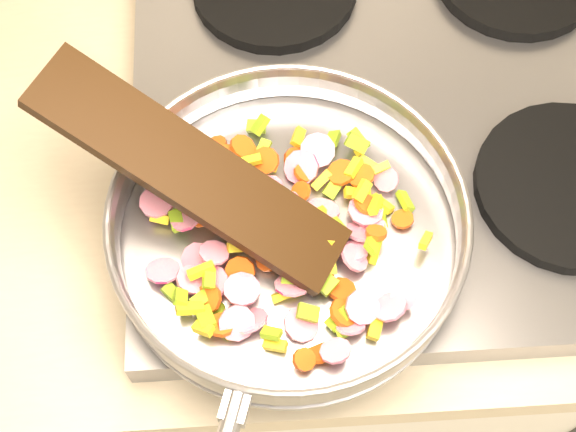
{
  "coord_description": "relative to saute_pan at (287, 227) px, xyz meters",
  "views": [
    {
      "loc": [
        -0.86,
        1.16,
        1.65
      ],
      "look_at": [
        -0.84,
        1.48,
        1.0
      ],
      "focal_mm": 50.0,
      "sensor_mm": 36.0,
      "label": 1
    }
  ],
  "objects": [
    {
      "name": "cooktop",
      "position": [
        0.15,
        0.19,
        -0.07
      ],
      "size": [
        0.6,
        0.6,
        0.04
      ],
      "primitive_type": "cube",
      "color": "#939399",
      "rests_on": "counter_top"
    },
    {
      "name": "grate_fl",
      "position": [
        0.01,
        0.05,
        -0.04
      ],
      "size": [
        0.19,
        0.19,
        0.02
      ],
      "primitive_type": "cylinder",
      "color": "black",
      "rests_on": "cooktop"
    },
    {
      "name": "grate_fr",
      "position": [
        0.29,
        0.05,
        -0.04
      ],
      "size": [
        0.19,
        0.19,
        0.02
      ],
      "primitive_type": "cylinder",
      "color": "black",
      "rests_on": "cooktop"
    },
    {
      "name": "saute_pan",
      "position": [
        0.0,
        0.0,
        0.0
      ],
      "size": [
        0.37,
        0.53,
        0.05
      ],
      "rotation": [
        0.0,
        0.0,
        -0.31
      ],
      "color": "#9E9EA5",
      "rests_on": "grate_fl"
    },
    {
      "name": "vegetable_heap",
      "position": [
        -0.0,
        -0.0,
        -0.01
      ],
      "size": [
        0.28,
        0.27,
        0.04
      ],
      "color": "yellow",
      "rests_on": "saute_pan"
    },
    {
      "name": "wooden_spatula",
      "position": [
        -0.08,
        0.04,
        0.05
      ],
      "size": [
        0.29,
        0.21,
        0.12
      ],
      "primitive_type": "cube",
      "rotation": [
        0.0,
        -0.35,
        2.6
      ],
      "color": "black",
      "rests_on": "saute_pan"
    }
  ]
}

